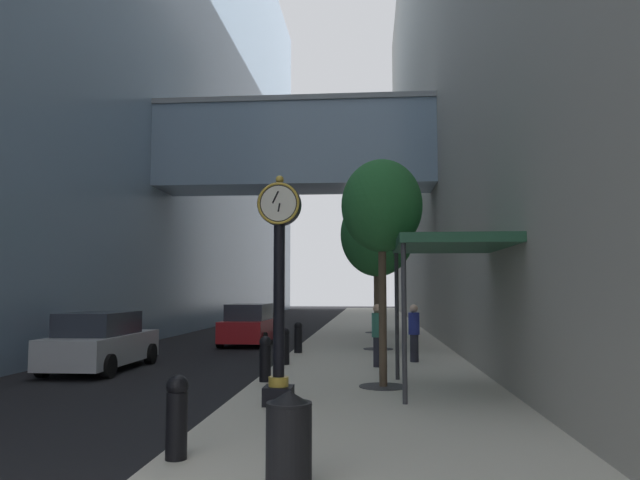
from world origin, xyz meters
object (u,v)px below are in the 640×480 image
at_px(pedestrian_walking, 378,333).
at_px(pedestrian_by_clock, 414,331).
at_px(trash_bin, 289,437).
at_px(bollard_third, 265,358).
at_px(street_tree_mid_far, 375,227).
at_px(car_silver_near, 101,342).
at_px(street_clock, 279,277).
at_px(bollard_fifth, 298,336).
at_px(bollard_nearest, 177,415).
at_px(street_tree_mid_near, 377,235).
at_px(car_red_mid, 250,325).
at_px(bollard_fourth, 285,345).
at_px(street_tree_near, 382,208).

xyz_separation_m(pedestrian_walking, pedestrian_by_clock, (1.12, 1.28, -0.02)).
distance_m(trash_bin, pedestrian_walking, 10.63).
distance_m(bollard_third, street_tree_mid_far, 17.79).
bearing_deg(bollard_third, car_silver_near, 153.79).
xyz_separation_m(street_clock, pedestrian_walking, (1.97, 5.87, -1.48)).
bearing_deg(street_tree_mid_far, bollard_fifth, -105.32).
bearing_deg(bollard_nearest, car_silver_near, 119.77).
height_order(street_tree_mid_near, car_red_mid, street_tree_mid_near).
bearing_deg(bollard_fourth, bollard_third, -90.00).
bearing_deg(car_red_mid, pedestrian_walking, -56.29).
distance_m(bollard_fourth, car_red_mid, 8.03).
height_order(street_tree_near, trash_bin, street_tree_near).
xyz_separation_m(trash_bin, car_silver_near, (-6.88, 10.18, 0.14)).
bearing_deg(pedestrian_by_clock, pedestrian_walking, -131.21).
height_order(street_clock, car_red_mid, street_clock).
relative_size(bollard_nearest, bollard_third, 1.00).
bearing_deg(pedestrian_walking, trash_bin, -96.11).
distance_m(bollard_nearest, street_tree_mid_far, 24.17).
bearing_deg(car_silver_near, street_tree_mid_near, 34.46).
height_order(bollard_fourth, pedestrian_by_clock, pedestrian_by_clock).
distance_m(trash_bin, car_silver_near, 12.29).
xyz_separation_m(bollard_nearest, street_tree_mid_near, (2.80, 14.79, 3.69)).
height_order(bollard_third, pedestrian_walking, pedestrian_walking).
bearing_deg(trash_bin, bollard_third, 101.90).
height_order(trash_bin, car_red_mid, car_red_mid).
distance_m(bollard_fourth, bollard_fifth, 3.32).
bearing_deg(street_clock, street_tree_mid_far, 84.10).
xyz_separation_m(bollard_nearest, bollard_third, (0.00, 6.64, 0.00)).
height_order(bollard_nearest, car_red_mid, car_red_mid).
xyz_separation_m(street_tree_mid_far, car_silver_near, (-8.09, -14.26, -4.80)).
bearing_deg(bollard_nearest, bollard_fourth, 90.00).
relative_size(bollard_third, bollard_fourth, 1.00).
bearing_deg(street_tree_near, street_tree_mid_far, 90.00).
bearing_deg(pedestrian_walking, street_clock, -108.54).
relative_size(bollard_fourth, trash_bin, 1.03).
bearing_deg(trash_bin, bollard_nearest, 149.60).
relative_size(street_tree_near, car_silver_near, 1.15).
bearing_deg(street_tree_mid_far, street_tree_near, -90.00).
distance_m(street_tree_near, street_tree_mid_far, 17.48).
distance_m(street_tree_mid_far, pedestrian_by_clock, 13.43).
height_order(street_tree_near, pedestrian_by_clock, street_tree_near).
bearing_deg(bollard_fifth, car_silver_near, -142.63).
relative_size(bollard_fifth, car_silver_near, 0.24).
xyz_separation_m(trash_bin, pedestrian_walking, (1.13, 10.57, 0.41)).
relative_size(street_clock, pedestrian_by_clock, 2.54).
distance_m(bollard_fifth, street_tree_mid_far, 11.68).
xyz_separation_m(street_tree_mid_near, pedestrian_walking, (-0.07, -5.16, -3.31)).
distance_m(car_silver_near, car_red_mid, 8.76).
distance_m(bollard_nearest, street_tree_mid_near, 15.50).
height_order(bollard_third, street_tree_near, street_tree_near).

